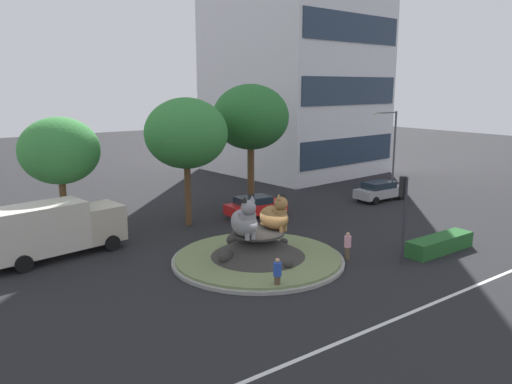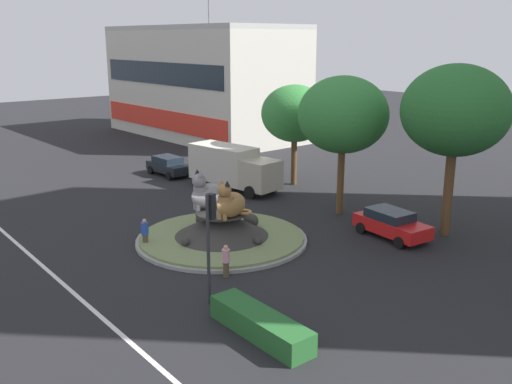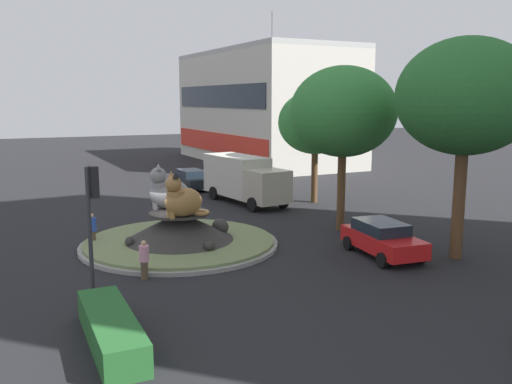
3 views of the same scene
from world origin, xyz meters
The scene contains 16 objects.
ground_plane centered at (0.00, 0.00, 0.00)m, with size 160.00×160.00×0.00m, color black.
lane_centreline centered at (0.00, -8.85, 0.00)m, with size 112.00×0.20×0.01m, color silver.
roundabout_island centered at (-0.01, 0.02, 0.64)m, with size 9.26×9.26×1.64m.
cat_statue_grey centered at (-1.02, -0.24, 2.45)m, with size 1.74×2.32×2.23m.
cat_statue_tabby centered at (1.04, -0.18, 2.39)m, with size 1.48×2.25×2.08m.
traffic_light_mast centered at (5.91, -4.72, 3.28)m, with size 0.36×0.45×4.69m.
shophouse_block centered at (-29.95, 18.83, 5.97)m, with size 24.17×11.86×16.16m.
clipped_hedge_strip centered at (9.29, -4.85, 0.45)m, with size 4.77×1.20×0.90m, color #235B28.
broadleaf_tree_behind_island centered at (0.55, 8.64, 6.19)m, with size 5.47×5.47×8.54m.
second_tree_near_tower centered at (6.98, 10.34, 6.92)m, with size 5.77×5.77×9.41m.
third_tree_left centered at (-6.80, 11.45, 5.31)m, with size 4.90×4.90×7.42m.
pedestrian_blue_shirt centered at (-1.66, -3.73, 0.82)m, with size 0.39×0.39×1.57m.
pedestrian_pink_shirt centered at (4.08, -2.66, 0.80)m, with size 0.37×0.37×1.54m.
sedan_on_far_lane centered at (-15.28, 5.65, 0.79)m, with size 4.20×2.15×1.50m.
hatchback_near_shophouse centered at (5.39, 7.60, 0.81)m, with size 4.47×2.38×1.54m.
delivery_box_truck centered at (-8.65, 7.12, 1.66)m, with size 7.71×3.39×3.07m.
Camera 2 is at (24.13, -16.94, 10.66)m, focal length 40.27 mm.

